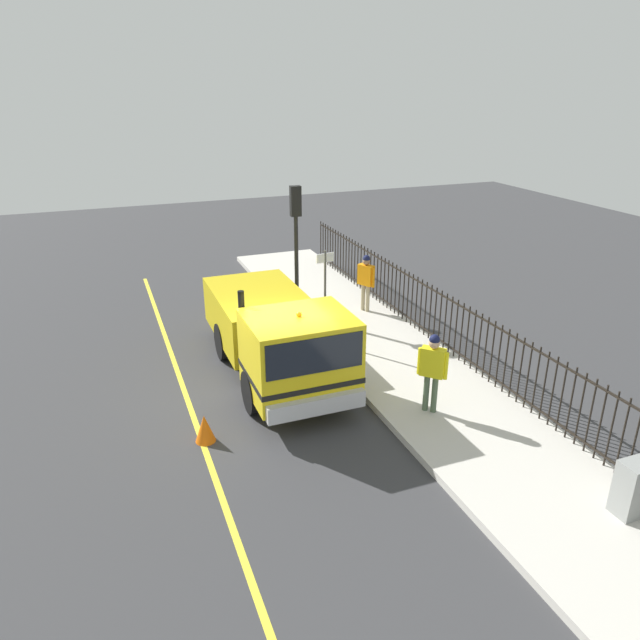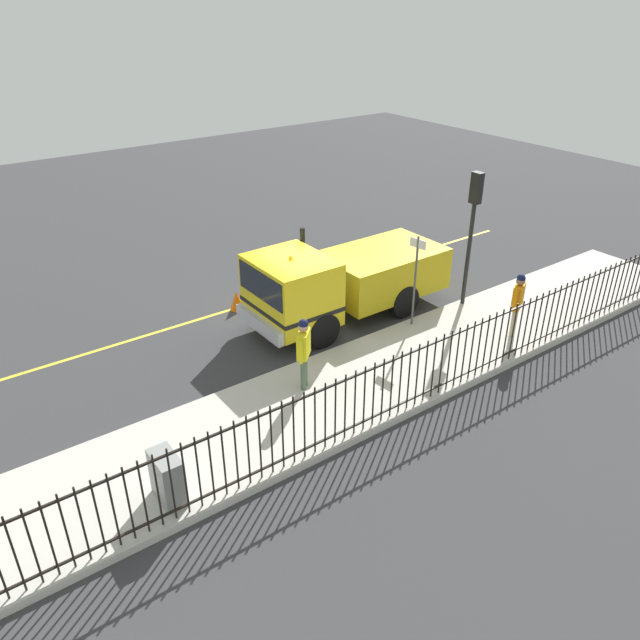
# 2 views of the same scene
# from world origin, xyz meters

# --- Properties ---
(ground_plane) EXTENTS (48.37, 48.37, 0.00)m
(ground_plane) POSITION_xyz_m (0.00, 0.00, 0.00)
(ground_plane) COLOR #38383A
(ground_plane) RESTS_ON ground
(sidewalk_slab) EXTENTS (3.17, 21.99, 0.16)m
(sidewalk_slab) POSITION_xyz_m (3.46, 0.00, 0.08)
(sidewalk_slab) COLOR beige
(sidewalk_slab) RESTS_ON ground
(lane_marking) EXTENTS (0.12, 19.79, 0.01)m
(lane_marking) POSITION_xyz_m (-1.87, 0.00, 0.00)
(lane_marking) COLOR yellow
(lane_marking) RESTS_ON ground
(work_truck) EXTENTS (2.30, 6.05, 2.55)m
(work_truck) POSITION_xyz_m (0.41, 0.57, 1.23)
(work_truck) COLOR yellow
(work_truck) RESTS_ON ground
(worker_standing) EXTENTS (0.51, 0.52, 1.79)m
(worker_standing) POSITION_xyz_m (2.89, -2.24, 1.25)
(worker_standing) COLOR yellow
(worker_standing) RESTS_ON sidewalk_slab
(pedestrian_distant) EXTENTS (0.43, 0.59, 1.78)m
(pedestrian_distant) POSITION_xyz_m (4.15, 3.66, 1.25)
(pedestrian_distant) COLOR orange
(pedestrian_distant) RESTS_ON sidewalk_slab
(iron_fence) EXTENTS (0.04, 18.73, 1.55)m
(iron_fence) POSITION_xyz_m (4.89, 0.00, 0.95)
(iron_fence) COLOR black
(iron_fence) RESTS_ON sidewalk_slab
(traffic_light_near) EXTENTS (0.31, 0.23, 3.89)m
(traffic_light_near) POSITION_xyz_m (2.06, 4.03, 2.93)
(traffic_light_near) COLOR black
(traffic_light_near) RESTS_ON sidewalk_slab
(utility_cabinet) EXTENTS (0.75, 0.41, 0.97)m
(utility_cabinet) POSITION_xyz_m (4.37, -6.24, 0.65)
(utility_cabinet) COLOR gray
(utility_cabinet) RESTS_ON sidewalk_slab
(traffic_cone) EXTENTS (0.41, 0.41, 0.59)m
(traffic_cone) POSITION_xyz_m (-1.79, -1.41, 0.29)
(traffic_cone) COLOR orange
(traffic_cone) RESTS_ON ground
(street_sign) EXTENTS (0.50, 0.10, 2.57)m
(street_sign) POSITION_xyz_m (2.12, 1.91, 1.75)
(street_sign) COLOR #4C4C4C
(street_sign) RESTS_ON sidewalk_slab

